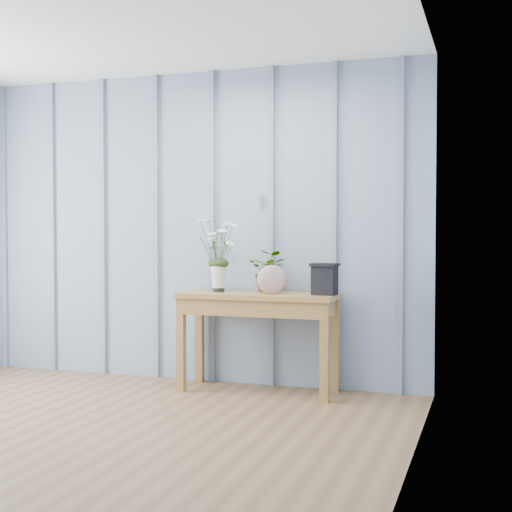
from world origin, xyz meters
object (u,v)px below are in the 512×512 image
(daisy_vase, at_px, (218,246))
(felt_disc_vessel, at_px, (272,280))
(carved_box, at_px, (325,279))
(sideboard, at_px, (258,308))

(daisy_vase, bearing_deg, felt_disc_vessel, -8.64)
(daisy_vase, xyz_separation_m, carved_box, (0.83, -0.01, -0.24))
(felt_disc_vessel, distance_m, carved_box, 0.39)
(daisy_vase, distance_m, felt_disc_vessel, 0.52)
(felt_disc_vessel, bearing_deg, sideboard, 123.01)
(sideboard, height_order, felt_disc_vessel, felt_disc_vessel)
(sideboard, xyz_separation_m, carved_box, (0.52, -0.02, 0.23))
(sideboard, distance_m, felt_disc_vessel, 0.27)
(carved_box, bearing_deg, felt_disc_vessel, -171.62)
(carved_box, bearing_deg, daisy_vase, 179.23)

